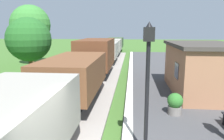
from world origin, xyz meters
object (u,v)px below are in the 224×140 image
Objects in this scene: potted_planter at (175,103)px; lamp_post_near at (148,66)px; tree_trackside_far at (29,40)px; freight_train at (102,54)px; tree_field_left at (31,25)px; station_hut at (202,68)px.

lamp_post_near is (-1.40, -3.06, 2.08)m from potted_planter.
lamp_post_near is 0.80× the size of tree_trackside_far.
tree_field_left reaches higher than freight_train.
lamp_post_near is at bearing -77.05° from freight_train.
station_hut is 4.10m from potted_planter.
lamp_post_near is at bearing -114.58° from potted_planter.
potted_planter is at bearing -46.31° from tree_field_left.
tree_field_left is (-11.11, 16.15, 1.44)m from lamp_post_near.
lamp_post_near reaches higher than potted_planter.
potted_planter is at bearing -67.48° from freight_train.
freight_train is 7.09m from tree_trackside_far.
freight_train is 8.43× the size of tree_trackside_far.
station_hut is at bearing -33.56° from tree_field_left.
tree_trackside_far reaches higher than freight_train.
freight_train is at bearing 130.48° from station_hut.
tree_field_left is (-12.51, 13.09, 3.52)m from potted_planter.
tree_trackside_far is 7.68m from tree_field_left.
freight_train is 10.59× the size of lamp_post_near.
freight_train is 12.34m from potted_planter.
tree_field_left reaches higher than station_hut.
tree_trackside_far is at bearing 130.47° from lamp_post_near.
freight_train is at bearing 102.95° from lamp_post_near.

